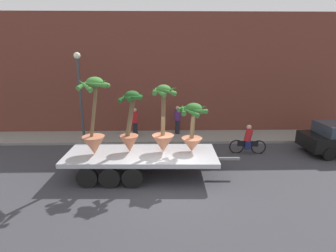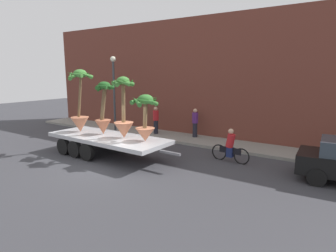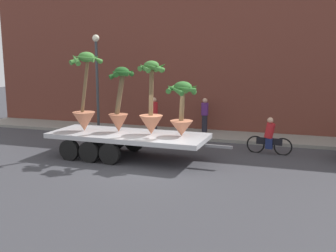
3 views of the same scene
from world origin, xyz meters
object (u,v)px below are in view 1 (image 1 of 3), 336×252
Objects in this scene: potted_palm_rear at (163,127)px; street_lamp at (80,86)px; cyclist at (248,141)px; potted_palm_front at (130,125)px; potted_palm_extra at (94,124)px; pedestrian_far_left at (135,122)px; flatbed_trailer at (135,158)px; pedestrian_near_gate at (177,119)px; potted_palm_middle at (192,128)px.

potted_palm_rear is 0.58× the size of street_lamp.
potted_palm_rear is at bearing -152.51° from cyclist.
potted_palm_extra is at bearing -170.10° from potted_palm_front.
pedestrian_far_left is at bearing 93.47° from potted_palm_front.
cyclist reaches higher than flatbed_trailer.
pedestrian_near_gate is (3.64, 5.42, -1.21)m from potted_palm_extra.
potted_palm_middle is 5.55m from pedestrian_far_left.
street_lamp reaches higher than potted_palm_rear.
street_lamp is at bearing 168.51° from cyclist.
pedestrian_near_gate is 2.57m from pedestrian_far_left.
potted_palm_rear is 2.77m from potted_palm_extra.
flatbed_trailer is 3.50× the size of potted_palm_middle.
potted_palm_extra is 6.64m from pedestrian_near_gate.
street_lamp is (-3.09, 3.95, 1.12)m from potted_palm_front.
flatbed_trailer is 1.49× the size of street_lamp.
pedestrian_far_left is (-2.83, 4.68, -0.96)m from potted_palm_middle.
potted_palm_front reaches higher than pedestrian_near_gate.
pedestrian_near_gate is (2.23, 5.18, -1.07)m from potted_palm_front.
pedestrian_far_left is at bearing 14.41° from street_lamp.
street_lamp is at bearing -167.01° from pedestrian_near_gate.
cyclist is at bearing 35.32° from potted_palm_middle.
potted_palm_rear reaches higher than flatbed_trailer.
potted_palm_extra is at bearing -123.91° from pedestrian_near_gate.
flatbed_trailer is 3.92× the size of cyclist.
pedestrian_near_gate is at bearing 56.09° from potted_palm_extra.
potted_palm_front is at bearing 177.77° from potted_palm_rear.
potted_palm_rear is 5.03m from cyclist.
pedestrian_near_gate is (2.07, 5.37, 0.27)m from flatbed_trailer.
pedestrian_far_left is (1.13, 4.92, -1.21)m from potted_palm_extra.
potted_palm_rear is at bearing -177.87° from potted_palm_middle.
potted_palm_extra reaches higher than potted_palm_rear.
pedestrian_near_gate is 5.89m from street_lamp.
potted_palm_front is 0.53× the size of street_lamp.
cyclist is at bearing -41.52° from pedestrian_near_gate.
pedestrian_near_gate is 0.35× the size of street_lamp.
potted_palm_front is (-1.34, 0.05, 0.04)m from potted_palm_rear.
potted_palm_middle is 3.97m from potted_palm_extra.
potted_palm_rear is 1.64× the size of pedestrian_far_left.
potted_palm_middle is 1.20× the size of pedestrian_far_left.
cyclist is (3.08, 2.18, -1.33)m from potted_palm_middle.
cyclist is 4.54m from pedestrian_near_gate.
flatbed_trailer is 1.77m from potted_palm_rear.
pedestrian_far_left reaches higher than cyclist.
potted_palm_rear reaches higher than pedestrian_near_gate.
cyclist is 0.38× the size of street_lamp.
potted_palm_middle is 1.20× the size of pedestrian_near_gate.
pedestrian_far_left reaches higher than flatbed_trailer.
potted_palm_front is (-2.54, 0.01, 0.11)m from potted_palm_middle.
potted_palm_extra is 1.83× the size of pedestrian_far_left.
potted_palm_extra is 1.70× the size of cyclist.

